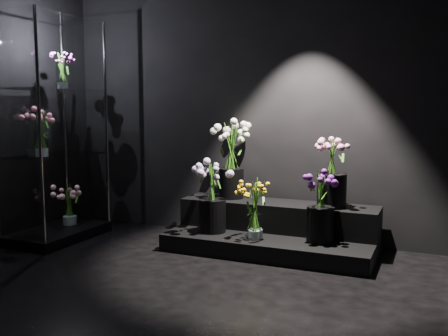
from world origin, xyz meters
The scene contains 12 objects.
floor centered at (0.00, 0.00, 0.00)m, with size 4.00×4.00×0.00m, color black.
wall_back centered at (0.00, 2.00, 1.40)m, with size 4.00×4.00×0.00m, color black.
display_riser centered at (0.46, 1.62, 0.18)m, with size 1.91×0.85×0.42m.
display_case centered at (-1.68, 1.08, 1.11)m, with size 0.60×1.01×2.22m.
bouquet_orange_bells centered at (0.39, 1.31, 0.44)m, with size 0.27×0.27×0.55m.
bouquet_lilac centered at (-0.07, 1.39, 0.54)m, with size 0.50×0.50×0.65m.
bouquet_purple centered at (0.94, 1.44, 0.50)m, with size 0.40×0.40×0.62m.
bouquet_cream_roses centered at (-0.04, 1.77, 0.85)m, with size 0.47×0.47×0.76m.
bouquet_pink_roses centered at (0.98, 1.71, 0.78)m, with size 0.44×0.44×0.65m.
bouquet_case_pink centered at (-1.64, 0.88, 1.11)m, with size 0.34×0.34×0.48m.
bouquet_case_magenta centered at (-1.66, 1.22, 1.70)m, with size 0.23×0.23×0.36m.
bouquet_case_base_pink centered at (-1.68, 1.28, 0.33)m, with size 0.34×0.34×0.44m.
Camera 1 is at (1.86, -2.82, 1.33)m, focal length 40.00 mm.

